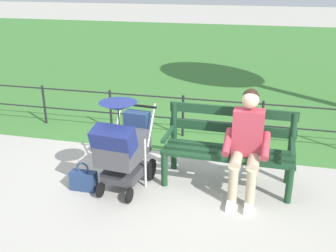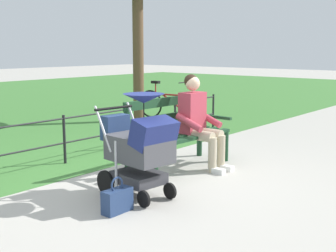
{
  "view_description": "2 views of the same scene",
  "coord_description": "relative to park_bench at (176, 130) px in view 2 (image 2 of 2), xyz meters",
  "views": [
    {
      "loc": [
        -1.17,
        4.38,
        2.51
      ],
      "look_at": [
        -0.1,
        -0.02,
        0.73
      ],
      "focal_mm": 41.7,
      "sensor_mm": 36.0,
      "label": 1
    },
    {
      "loc": [
        3.74,
        3.59,
        1.61
      ],
      "look_at": [
        -0.4,
        0.13,
        0.67
      ],
      "focal_mm": 47.12,
      "sensor_mm": 36.0,
      "label": 2
    }
  ],
  "objects": [
    {
      "name": "park_bench",
      "position": [
        0.0,
        0.0,
        0.0
      ],
      "size": [
        1.61,
        0.64,
        0.96
      ],
      "color": "#193D23",
      "rests_on": "ground"
    },
    {
      "name": "park_fence",
      "position": [
        0.58,
        -1.33,
        -0.11
      ],
      "size": [
        7.5,
        0.04,
        0.7
      ],
      "color": "black",
      "rests_on": "ground"
    },
    {
      "name": "bicycle",
      "position": [
        -3.13,
        -2.76,
        -0.16
      ],
      "size": [
        0.44,
        1.66,
        0.89
      ],
      "color": "black",
      "rests_on": "ground"
    },
    {
      "name": "person_on_bench",
      "position": [
        -0.22,
        0.22,
        0.15
      ],
      "size": [
        0.54,
        0.74,
        1.28
      ],
      "color": "tan",
      "rests_on": "ground"
    },
    {
      "name": "handbag",
      "position": [
        1.7,
        0.63,
        -0.4
      ],
      "size": [
        0.32,
        0.14,
        0.37
      ],
      "color": "navy",
      "rests_on": "ground"
    },
    {
      "name": "stroller",
      "position": [
        1.22,
        0.48,
        0.07
      ],
      "size": [
        0.58,
        0.93,
        1.15
      ],
      "color": "black",
      "rests_on": "ground"
    },
    {
      "name": "ground_plane",
      "position": [
        0.86,
        0.12,
        -0.53
      ],
      "size": [
        60.0,
        60.0,
        0.0
      ],
      "primitive_type": "plane",
      "color": "#ADA89E"
    }
  ]
}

